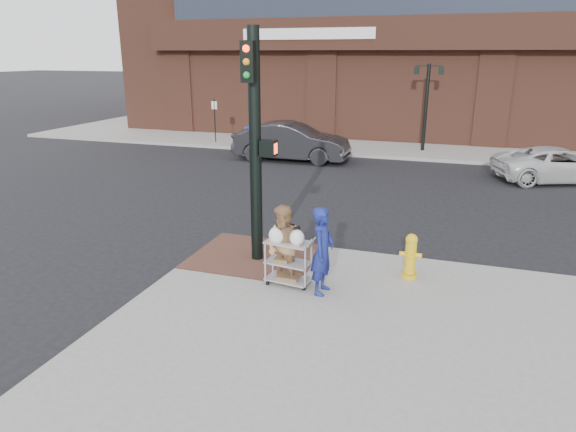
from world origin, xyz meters
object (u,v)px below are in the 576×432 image
(sedan_dark, at_px, (291,142))
(minivan_white, at_px, (559,165))
(pedestrian_tan, at_px, (285,247))
(lamp_post, at_px, (427,98))
(woman_blue, at_px, (323,251))
(utility_cart, at_px, (288,258))
(traffic_signal_pole, at_px, (256,141))
(fire_hydrant, at_px, (410,256))

(sedan_dark, height_order, minivan_white, sedan_dark)
(pedestrian_tan, xyz_separation_m, sedan_dark, (-4.00, 12.71, -0.14))
(lamp_post, bearing_deg, woman_blue, -92.32)
(lamp_post, distance_m, sedan_dark, 6.79)
(woman_blue, height_order, minivan_white, woman_blue)
(woman_blue, bearing_deg, utility_cart, 82.17)
(traffic_signal_pole, height_order, pedestrian_tan, traffic_signal_pole)
(minivan_white, height_order, utility_cart, utility_cart)
(lamp_post, relative_size, sedan_dark, 0.78)
(utility_cart, bearing_deg, pedestrian_tan, -115.67)
(sedan_dark, bearing_deg, pedestrian_tan, -163.93)
(minivan_white, bearing_deg, utility_cart, 130.60)
(traffic_signal_pole, height_order, woman_blue, traffic_signal_pole)
(traffic_signal_pole, xyz_separation_m, pedestrian_tan, (1.03, -1.13, -1.85))
(traffic_signal_pole, xyz_separation_m, sedan_dark, (-2.98, 11.58, -1.99))
(pedestrian_tan, distance_m, utility_cart, 0.29)
(lamp_post, distance_m, pedestrian_tan, 16.50)
(sedan_dark, xyz_separation_m, fire_hydrant, (6.34, -11.53, -0.20))
(traffic_signal_pole, bearing_deg, lamp_post, 80.76)
(traffic_signal_pole, bearing_deg, pedestrian_tan, -47.59)
(traffic_signal_pole, relative_size, sedan_dark, 0.98)
(minivan_white, distance_m, utility_cart, 13.73)
(woman_blue, bearing_deg, sedan_dark, 24.26)
(lamp_post, xyz_separation_m, minivan_white, (5.23, -4.24, -1.97))
(lamp_post, height_order, pedestrian_tan, lamp_post)
(utility_cart, bearing_deg, traffic_signal_pole, 136.10)
(traffic_signal_pole, xyz_separation_m, utility_cart, (1.07, -1.03, -2.12))
(lamp_post, xyz_separation_m, pedestrian_tan, (-1.45, -16.35, -1.63))
(lamp_post, height_order, utility_cart, lamp_post)
(lamp_post, distance_m, fire_hydrant, 15.33)
(sedan_dark, bearing_deg, woman_blue, -160.86)
(sedan_dark, bearing_deg, utility_cart, -163.62)
(woman_blue, bearing_deg, pedestrian_tan, 89.51)
(sedan_dark, height_order, utility_cart, sedan_dark)
(lamp_post, xyz_separation_m, fire_hydrant, (0.89, -15.18, -1.98))
(lamp_post, distance_m, utility_cart, 16.43)
(sedan_dark, distance_m, utility_cart, 13.25)
(lamp_post, bearing_deg, traffic_signal_pole, -99.24)
(pedestrian_tan, distance_m, minivan_white, 13.84)
(minivan_white, height_order, fire_hydrant, minivan_white)
(pedestrian_tan, bearing_deg, traffic_signal_pole, 148.31)
(minivan_white, bearing_deg, lamp_post, 30.48)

